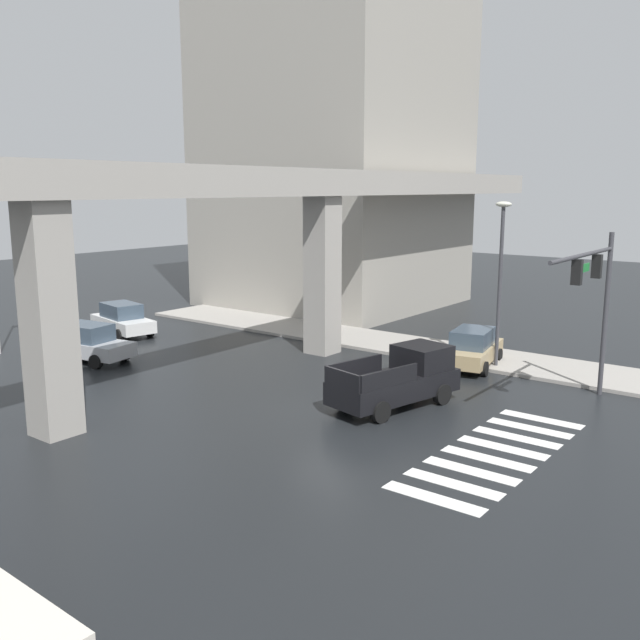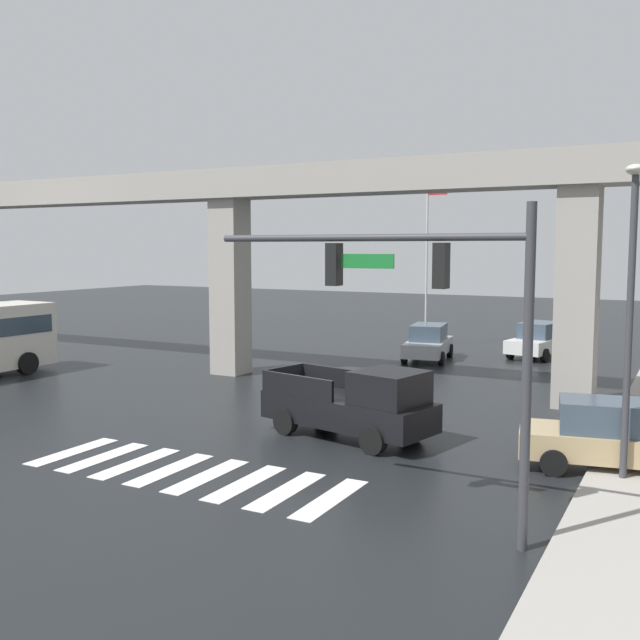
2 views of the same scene
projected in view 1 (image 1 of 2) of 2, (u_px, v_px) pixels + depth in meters
The scene contains 12 objects.
ground_plane at pixel (331, 413), 24.29m from camera, with size 120.00×120.00×0.00m, color black.
crosswalk_stripes at pixel (495, 453), 20.62m from camera, with size 8.25×2.80×0.01m.
elevated_overpass at pixel (211, 200), 26.36m from camera, with size 57.58×1.86×8.63m.
office_building at pixel (334, 54), 44.82m from camera, with size 13.75×14.05×32.66m, color gray.
sidewalk_east at pixel (427, 349), 33.66m from camera, with size 4.00×36.00×0.15m, color #9E9991.
pickup_truck at pixel (400, 379), 24.99m from camera, with size 5.39×2.98×2.08m.
sedan_silver at pixel (88, 343), 31.45m from camera, with size 2.47×4.53×1.72m.
sedan_white at pixel (122, 319), 37.05m from camera, with size 2.56×4.56×1.72m.
sedan_tan at pixel (472, 348), 30.40m from camera, with size 4.55×2.54×1.72m.
traffic_signal_mast at pixel (594, 286), 24.34m from camera, with size 6.49×0.32×6.20m.
street_lamp_near_corner at pixel (501, 265), 29.44m from camera, with size 0.44×0.70×7.24m.
fire_hydrant at pixel (422, 349), 31.99m from camera, with size 0.24×0.24×0.85m.
Camera 1 is at (-18.65, -13.86, 7.80)m, focal length 38.77 mm.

